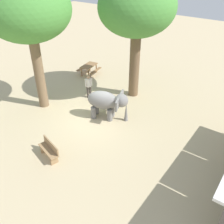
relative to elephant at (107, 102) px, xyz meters
The scene contains 7 objects.
ground_plane 1.35m from the elephant, 39.20° to the right, with size 60.00×60.00×0.00m, color tan.
elephant is the anchor object (origin of this frame).
person_handler 2.77m from the elephant, 116.95° to the right, with size 0.45×0.32×1.62m.
shade_tree_main 5.66m from the elephant, behind, with size 4.87×4.46×7.45m.
shade_tree_secondary 6.36m from the elephant, 72.92° to the right, with size 4.77×4.37×7.52m.
wooden_bench 4.40m from the elephant, ahead, with size 0.75×1.46×0.88m.
picnic_table_near 6.48m from the elephant, 130.03° to the right, with size 1.70×1.68×0.78m.
Camera 1 is at (9.27, 8.09, 8.41)m, focal length 40.10 mm.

